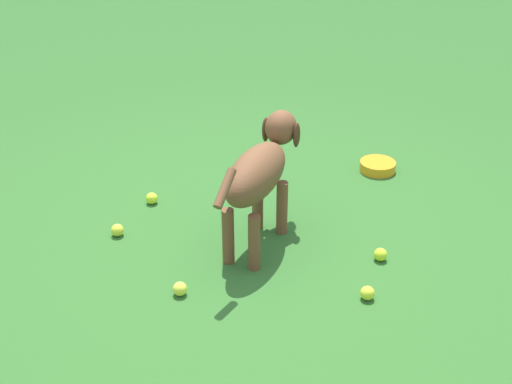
{
  "coord_description": "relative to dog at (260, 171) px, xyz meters",
  "views": [
    {
      "loc": [
        2.55,
        1.49,
        1.97
      ],
      "look_at": [
        -0.03,
        0.04,
        0.32
      ],
      "focal_mm": 48.54,
      "sensor_mm": 36.0,
      "label": 1
    }
  ],
  "objects": [
    {
      "name": "tennis_ball_1",
      "position": [
        0.32,
        -0.68,
        -0.38
      ],
      "size": [
        0.07,
        0.07,
        0.07
      ],
      "primitive_type": "sphere",
      "color": "#CFD836",
      "rests_on": "ground"
    },
    {
      "name": "tennis_ball_4",
      "position": [
        -0.04,
        -0.72,
        -0.38
      ],
      "size": [
        0.07,
        0.07,
        0.07
      ],
      "primitive_type": "sphere",
      "color": "#CDE42E",
      "rests_on": "ground"
    },
    {
      "name": "tennis_ball_2",
      "position": [
        0.18,
        0.66,
        -0.38
      ],
      "size": [
        0.07,
        0.07,
        0.07
      ],
      "primitive_type": "sphere",
      "color": "#D3DE34",
      "rests_on": "ground"
    },
    {
      "name": "tennis_ball_3",
      "position": [
        0.58,
        -0.1,
        -0.38
      ],
      "size": [
        0.07,
        0.07,
        0.07
      ],
      "primitive_type": "sphere",
      "color": "#D7DD3F",
      "rests_on": "ground"
    },
    {
      "name": "ground",
      "position": [
        0.08,
        -0.03,
        -0.41
      ],
      "size": [
        14.0,
        14.0,
        0.0
      ],
      "primitive_type": "plane",
      "color": "#2D6026"
    },
    {
      "name": "tennis_ball_0",
      "position": [
        -0.14,
        0.6,
        -0.38
      ],
      "size": [
        0.07,
        0.07,
        0.07
      ],
      "primitive_type": "sphere",
      "color": "#C3DF29",
      "rests_on": "ground"
    },
    {
      "name": "water_bowl",
      "position": [
        -1.05,
        0.25,
        -0.38
      ],
      "size": [
        0.22,
        0.22,
        0.06
      ],
      "primitive_type": "cylinder",
      "color": "orange",
      "rests_on": "ground"
    },
    {
      "name": "dog",
      "position": [
        0.0,
        0.0,
        0.0
      ],
      "size": [
        0.91,
        0.27,
        0.62
      ],
      "rotation": [
        0.0,
        0.0,
        3.24
      ],
      "color": "brown",
      "rests_on": "ground"
    }
  ]
}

